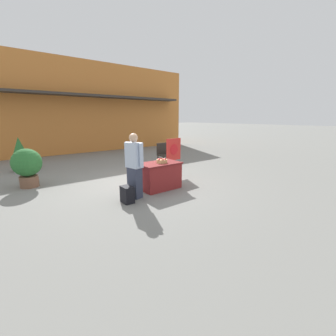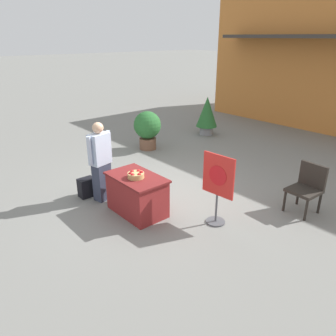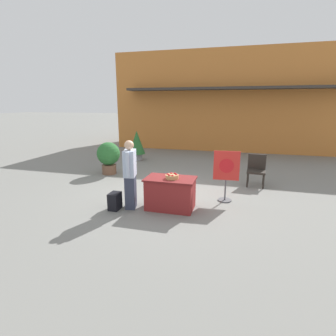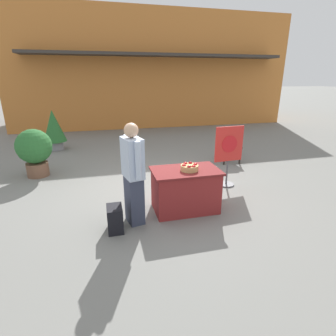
# 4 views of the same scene
# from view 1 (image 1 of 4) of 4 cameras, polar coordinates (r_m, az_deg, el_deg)

# --- Properties ---
(ground_plane) EXTENTS (120.00, 120.00, 0.00)m
(ground_plane) POSITION_cam_1_polar(r_m,az_deg,el_deg) (7.23, -8.19, -4.08)
(ground_plane) COLOR slate
(storefront_building) EXTENTS (13.36, 5.67, 5.27)m
(storefront_building) POSITION_cam_1_polar(r_m,az_deg,el_deg) (16.71, -21.26, 13.87)
(storefront_building) COLOR #C67533
(storefront_building) RESTS_ON ground_plane
(display_table) EXTENTS (1.21, 0.75, 0.78)m
(display_table) POSITION_cam_1_polar(r_m,az_deg,el_deg) (6.64, -2.17, -1.96)
(display_table) COLOR maroon
(display_table) RESTS_ON ground_plane
(apple_basket) EXTENTS (0.31, 0.31, 0.13)m
(apple_basket) POSITION_cam_1_polar(r_m,az_deg,el_deg) (6.53, -1.58, 1.84)
(apple_basket) COLOR tan
(apple_basket) RESTS_ON display_table
(person_visitor) EXTENTS (0.35, 0.60, 1.69)m
(person_visitor) POSITION_cam_1_polar(r_m,az_deg,el_deg) (5.84, -8.55, 0.61)
(person_visitor) COLOR #33384C
(person_visitor) RESTS_ON ground_plane
(backpack) EXTENTS (0.24, 0.34, 0.42)m
(backpack) POSITION_cam_1_polar(r_m,az_deg,el_deg) (5.69, -10.32, -6.63)
(backpack) COLOR black
(backpack) RESTS_ON ground_plane
(poster_board) EXTENTS (0.67, 0.36, 1.35)m
(poster_board) POSITION_cam_1_polar(r_m,az_deg,el_deg) (8.01, 1.44, 3.31)
(poster_board) COLOR #4C4C51
(poster_board) RESTS_ON ground_plane
(patio_chair) EXTENTS (0.59, 0.59, 0.98)m
(patio_chair) POSITION_cam_1_polar(r_m,az_deg,el_deg) (9.87, -1.01, 3.87)
(patio_chair) COLOR #28231E
(patio_chair) RESTS_ON ground_plane
(potted_plant_far_right) EXTENTS (0.74, 0.74, 1.34)m
(potted_plant_far_right) POSITION_cam_1_polar(r_m,az_deg,el_deg) (10.47, -33.47, 3.35)
(potted_plant_far_right) COLOR gray
(potted_plant_far_right) RESTS_ON ground_plane
(potted_plant_far_left) EXTENTS (0.83, 0.83, 1.18)m
(potted_plant_far_left) POSITION_cam_1_polar(r_m,az_deg,el_deg) (7.93, -32.18, 0.63)
(potted_plant_far_left) COLOR brown
(potted_plant_far_left) RESTS_ON ground_plane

